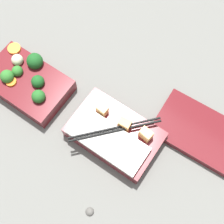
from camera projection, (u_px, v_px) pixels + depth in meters
name	position (u px, v px, depth m)	size (l,w,h in m)	color
ground_plane	(66.00, 109.00, 0.77)	(3.00, 3.00, 0.00)	slate
bento_tray_vegetable	(26.00, 81.00, 0.77)	(0.21, 0.14, 0.07)	maroon
bento_tray_rice	(114.00, 135.00, 0.72)	(0.21, 0.16, 0.07)	maroon
bento_lid	(198.00, 131.00, 0.74)	(0.20, 0.13, 0.02)	maroon
pebble_0	(90.00, 212.00, 0.67)	(0.02, 0.02, 0.02)	#595651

